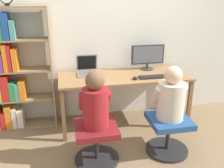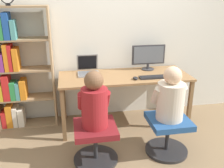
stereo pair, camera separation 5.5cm
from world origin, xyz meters
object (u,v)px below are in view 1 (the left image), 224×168
desktop_monitor (148,57)px  bookshelf (14,73)px  laptop (88,70)px  office_chair_right (96,141)px  keyboard (155,77)px  person_at_monitor (171,97)px  person_at_laptop (95,103)px  office_chair_left (168,132)px

desktop_monitor → bookshelf: size_ratio=0.30×
laptop → office_chair_right: bearing=-91.2°
desktop_monitor → keyboard: size_ratio=1.15×
keyboard → desktop_monitor: bearing=86.7°
keyboard → bookshelf: (-1.90, 0.39, 0.05)m
desktop_monitor → bookshelf: bookshelf is taller
person_at_monitor → person_at_laptop: person_at_laptop is taller
office_chair_right → person_at_laptop: bearing=90.0°
person_at_laptop → bookshelf: size_ratio=0.38×
office_chair_left → bookshelf: bookshelf is taller
desktop_monitor → bookshelf: (-1.92, -0.00, -0.13)m
office_chair_right → office_chair_left: bearing=1.2°
person_at_monitor → bookshelf: bearing=152.0°
person_at_monitor → bookshelf: 2.13m
bookshelf → keyboard: bearing=-11.7°
office_chair_left → office_chair_right: size_ratio=1.00×
laptop → person_at_laptop: bearing=-91.2°
desktop_monitor → laptop: 0.92m
person_at_monitor → person_at_laptop: bearing=-178.8°
person_at_laptop → bookshelf: bearing=134.3°
keyboard → person_at_laptop: 1.10m
laptop → person_at_monitor: size_ratio=0.50×
office_chair_right → person_at_monitor: bearing=1.4°
keyboard → laptop: bearing=158.4°
laptop → person_at_laptop: (-0.02, -0.97, -0.08)m
person_at_laptop → bookshelf: (-0.99, 1.02, 0.09)m
person_at_laptop → keyboard: bearing=34.4°
person_at_monitor → person_at_laptop: size_ratio=1.00×
desktop_monitor → person_at_monitor: 1.03m
person_at_monitor → person_at_laptop: (-0.89, -0.02, 0.01)m
keyboard → office_chair_left: bearing=-92.1°
person_at_monitor → keyboard: bearing=87.9°
keyboard → bookshelf: size_ratio=0.26×
desktop_monitor → person_at_laptop: size_ratio=0.79×
laptop → keyboard: bearing=-21.6°
office_chair_left → bookshelf: 2.20m
desktop_monitor → person_at_monitor: size_ratio=0.79×
desktop_monitor → bookshelf: bearing=-179.9°
laptop → bookshelf: (-1.01, 0.04, 0.01)m
keyboard → person_at_laptop: person_at_laptop is taller
laptop → person_at_laptop: 0.98m
office_chair_left → person_at_monitor: size_ratio=0.82×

